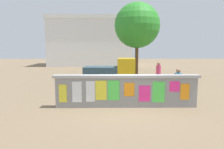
{
  "coord_description": "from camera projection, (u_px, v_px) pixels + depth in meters",
  "views": [
    {
      "loc": [
        -0.74,
        -9.17,
        2.66
      ],
      "look_at": [
        -0.6,
        2.49,
        1.13
      ],
      "focal_mm": 34.01,
      "sensor_mm": 36.0,
      "label": 1
    }
  ],
  "objects": [
    {
      "name": "auto_rickshaw_truck",
      "position": [
        112.0,
        72.0,
        15.1
      ],
      "size": [
        3.71,
        1.79,
        1.85
      ],
      "color": "black",
      "rests_on": "ground"
    },
    {
      "name": "bicycle_near",
      "position": [
        80.0,
        86.0,
        12.45
      ],
      "size": [
        1.7,
        0.44,
        0.95
      ],
      "color": "black",
      "rests_on": "ground"
    },
    {
      "name": "bicycle_far",
      "position": [
        152.0,
        85.0,
        12.74
      ],
      "size": [
        1.7,
        0.44,
        0.95
      ],
      "color": "black",
      "rests_on": "ground"
    },
    {
      "name": "person_bystander",
      "position": [
        158.0,
        71.0,
        14.61
      ],
      "size": [
        0.48,
        0.48,
        1.62
      ],
      "color": "#3F994C",
      "rests_on": "ground"
    },
    {
      "name": "building_background",
      "position": [
        91.0,
        41.0,
        30.56
      ],
      "size": [
        11.77,
        6.36,
        6.8
      ],
      "color": "white",
      "rests_on": "ground"
    },
    {
      "name": "poster_wall",
      "position": [
        126.0,
        91.0,
        9.35
      ],
      "size": [
        6.39,
        0.42,
        1.44
      ],
      "color": "gray",
      "rests_on": "ground"
    },
    {
      "name": "tree_roadside",
      "position": [
        137.0,
        25.0,
        18.61
      ],
      "size": [
        3.98,
        3.98,
        6.52
      ],
      "color": "brown",
      "rests_on": "ground"
    },
    {
      "name": "ground",
      "position": [
        119.0,
        79.0,
        17.38
      ],
      "size": [
        60.0,
        60.0,
        0.0
      ],
      "primitive_type": "plane",
      "color": "#7A664C"
    },
    {
      "name": "motorcycle",
      "position": [
        129.0,
        91.0,
        10.7
      ],
      "size": [
        1.87,
        0.69,
        0.87
      ],
      "color": "black",
      "rests_on": "ground"
    },
    {
      "name": "person_walking",
      "position": [
        178.0,
        82.0,
        10.27
      ],
      "size": [
        0.4,
        0.4,
        1.62
      ],
      "color": "yellow",
      "rests_on": "ground"
    }
  ]
}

